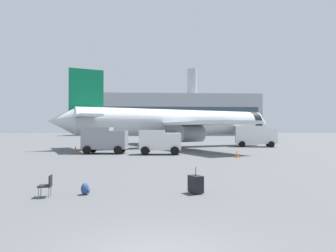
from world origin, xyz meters
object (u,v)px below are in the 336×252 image
Objects in this scene: service_truck at (104,139)px; rolling_suitcase at (196,184)px; airplane_at_gate at (177,123)px; cargo_van at (160,141)px; gate_chair at (47,184)px; fuel_truck at (255,135)px; traveller_backpack at (85,189)px; safety_cone_near at (75,148)px; safety_cone_mid at (237,154)px.

rolling_suitcase is at bearing -71.22° from service_truck.
service_truck is (-9.00, -10.88, -2.05)m from airplane_at_gate.
cargo_van is 5.25× the size of gate_chair.
fuel_truck is 7.42× the size of gate_chair.
cargo_van is 9.40× the size of traveller_backpack.
service_truck is at bearing 92.90° from gate_chair.
cargo_van is 19.32m from rolling_suitcase.
airplane_at_gate is at bearing 76.80° from cargo_van.
rolling_suitcase reaches higher than safety_cone_near.
cargo_van is 11.83m from safety_cone_near.
airplane_at_gate is 15.20m from safety_cone_near.
traveller_backpack is (-3.58, -19.25, -1.22)m from cargo_van.
cargo_van is 4.10× the size of rolling_suitcase.
safety_cone_mid reaches higher than traveller_backpack.
safety_cone_mid is 16.79m from rolling_suitcase.
service_truck is 14.43m from safety_cone_mid.
gate_chair is at bearing -121.58° from fuel_truck.
safety_cone_near is at bearing 105.07° from traveller_backpack.
safety_cone_mid is (13.38, -5.26, -1.29)m from service_truck.
fuel_truck is 35.10m from rolling_suitcase.
traveller_backpack is 0.56× the size of gate_chair.
traveller_backpack is at bearing -119.99° from fuel_truck.
airplane_at_gate is 5.36× the size of fuel_truck.
rolling_suitcase is at bearing -0.20° from traveller_backpack.
traveller_backpack is at bearing -74.93° from safety_cone_near.
safety_cone_near is (-13.22, -6.72, -3.34)m from airplane_at_gate.
fuel_truck is 26.31m from safety_cone_near.
safety_cone_mid is (17.60, -9.41, -0.00)m from safety_cone_near.
service_truck is at bearing -129.60° from airplane_at_gate.
safety_cone_near is 19.96m from safety_cone_mid.
service_truck is 7.66× the size of safety_cone_near.
rolling_suitcase is at bearing -112.02° from safety_cone_mid.
safety_cone_mid is (-7.68, -16.60, -1.45)m from fuel_truck.
rolling_suitcase is (-6.30, -15.57, 0.07)m from safety_cone_mid.
fuel_truck reaches higher than safety_cone_mid.
service_truck is 0.78× the size of fuel_truck.
service_truck is at bearing 158.53° from safety_cone_mid.
cargo_van is at bearing 92.97° from rolling_suitcase.
safety_cone_near is 27.42m from rolling_suitcase.
service_truck reaches higher than safety_cone_near.
fuel_truck reaches higher than rolling_suitcase.
service_truck is 7.66× the size of safety_cone_mid.
safety_cone_mid is at bearing -21.47° from service_truck.
airplane_at_gate reaches higher than traveller_backpack.
safety_cone_near is at bearing -164.13° from fuel_truck.
safety_cone_mid is 0.76× the size of gate_chair.
cargo_van is at bearing -29.04° from safety_cone_near.
gate_chair is (-6.01, -0.34, 0.11)m from rolling_suitcase.
safety_cone_near is 0.76× the size of gate_chair.
gate_chair is at bearing -127.73° from safety_cone_mid.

